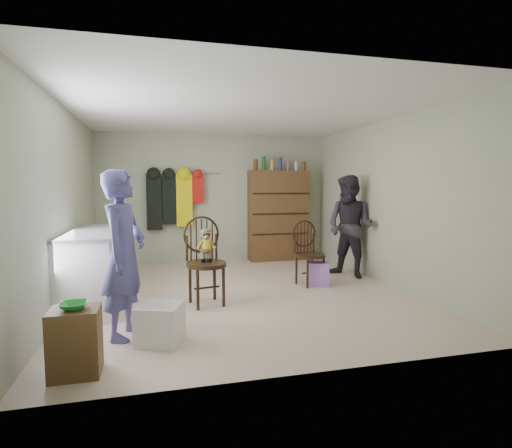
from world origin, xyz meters
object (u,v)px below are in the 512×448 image
object	(u,v)px
counter	(93,267)
chair_front	(205,254)
chair_far	(308,250)
dresser	(278,215)

from	to	relation	value
counter	chair_front	size ratio (longest dim) A/B	1.67
counter	chair_far	distance (m)	3.04
dresser	chair_far	bearing A→B (deg)	-94.78
counter	chair_front	bearing A→B (deg)	-15.49
chair_front	chair_far	distance (m)	1.76
counter	chair_far	xyz separation A→B (m)	(3.03, 0.24, 0.05)
counter	chair_far	size ratio (longest dim) A/B	1.90
chair_front	chair_far	world-z (taller)	chair_front
counter	dresser	xyz separation A→B (m)	(3.20, 2.30, 0.44)
chair_far	chair_front	bearing A→B (deg)	-172.23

